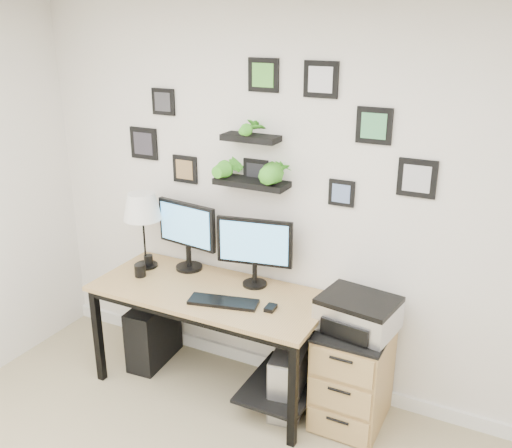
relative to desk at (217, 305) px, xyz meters
The scene contains 14 objects.
room 0.79m from the desk, 35.91° to the left, with size 4.00×4.00×4.00m.
desk is the anchor object (origin of this frame).
monitor_left 0.58m from the desk, 151.35° to the left, with size 0.49×0.22×0.50m.
monitor_right 0.49m from the desk, 39.61° to the left, with size 0.51×0.20×0.48m.
keyboard 0.25m from the desk, 47.76° to the right, with size 0.45×0.14×0.02m, color black.
mouse 0.48m from the desk, 12.05° to the right, with size 0.06×0.09×0.03m, color black.
table_lamp 0.87m from the desk, behind, with size 0.27×0.27×0.56m.
mug 0.61m from the desk, behind, with size 0.08×0.08×0.09m, color black.
pen_cup 0.67m from the desk, behind, with size 0.07×0.07×0.08m, color black.
pc_tower_black 0.71m from the desk, behind, with size 0.21×0.47×0.47m, color black.
pc_tower_grey 0.69m from the desk, ahead, with size 0.27×0.48×0.45m.
file_cabinet 1.00m from the desk, ahead, with size 0.43×0.53×0.67m.
printer 0.98m from the desk, ahead, with size 0.50×0.42×0.21m.
wall_decor 1.09m from the desk, 56.65° to the left, with size 2.20×0.18×0.88m.
Camera 1 is at (1.36, -1.30, 2.48)m, focal length 40.00 mm.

